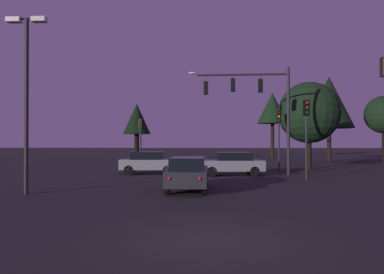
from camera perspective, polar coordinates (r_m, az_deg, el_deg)
ground_plane at (r=33.24m, az=2.77°, el=-4.48°), size 168.00×168.00×0.00m
traffic_signal_mast_arm at (r=25.90m, az=9.64°, el=5.77°), size 6.78×0.52×7.20m
traffic_light_corner_left at (r=29.46m, az=-7.75°, el=0.49°), size 0.36×0.38×3.95m
traffic_light_corner_right at (r=29.21m, az=12.95°, el=1.27°), size 0.32×0.36×4.53m
traffic_light_median at (r=22.79m, az=16.83°, el=1.94°), size 0.34×0.37×4.62m
car_nearside_lane at (r=17.48m, az=-0.61°, el=-5.43°), size 1.77×4.45×1.52m
car_crossing_left at (r=26.18m, az=-6.52°, el=-3.80°), size 4.07×1.99×1.52m
car_crossing_right at (r=24.95m, az=6.07°, el=-3.96°), size 4.31×2.07×1.52m
parking_lot_lamp_post at (r=17.78m, az=-23.63°, el=7.72°), size 1.70×0.36×7.54m
tree_behind_sign at (r=41.74m, az=-8.30°, el=2.62°), size 3.00×3.00×6.33m
tree_left_far at (r=49.95m, az=12.00°, el=4.21°), size 3.93×3.93×8.44m
tree_center_horizon at (r=44.61m, az=19.91°, el=4.90°), size 5.37×5.37×9.36m
tree_right_cluster at (r=31.90m, az=17.18°, el=3.51°), size 4.92×4.92×6.99m
tree_lot_edge at (r=37.52m, az=26.89°, el=2.98°), size 3.33×3.33×6.24m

